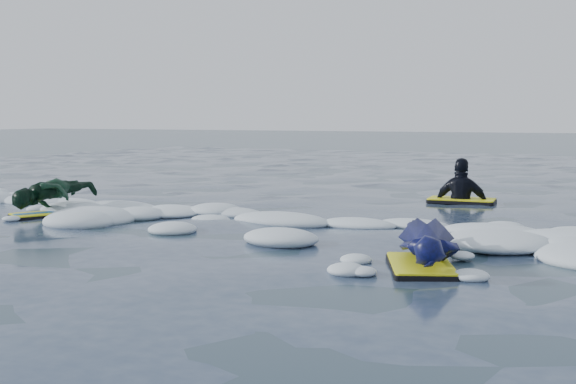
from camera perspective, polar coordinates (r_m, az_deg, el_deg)
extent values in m
plane|color=#162A34|center=(8.51, -7.60, -3.49)|extent=(120.00, 120.00, 0.00)
cube|color=black|center=(6.68, 10.42, -5.85)|extent=(0.90, 1.15, 0.05)
cube|color=#FFFE15|center=(6.67, 10.42, -5.56)|extent=(0.87, 1.12, 0.02)
imported|color=#0C0E59|center=(6.88, 10.99, -3.93)|extent=(0.96, 1.62, 0.36)
cube|color=black|center=(10.57, -18.66, -1.74)|extent=(0.83, 1.00, 0.04)
cube|color=#FFFE15|center=(10.56, -18.67, -1.58)|extent=(0.81, 0.98, 0.02)
cube|color=#1764AE|center=(10.56, -18.67, -1.53)|extent=(0.52, 0.82, 0.01)
imported|color=#0F3921|center=(10.68, -17.96, -0.30)|extent=(0.72, 1.36, 0.50)
cube|color=black|center=(11.97, 13.56, -0.70)|extent=(1.09, 0.65, 0.05)
cube|color=#FFFE15|center=(11.97, 13.56, -0.53)|extent=(1.07, 0.62, 0.02)
imported|color=black|center=(11.99, 13.54, -1.15)|extent=(0.95, 0.43, 1.58)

